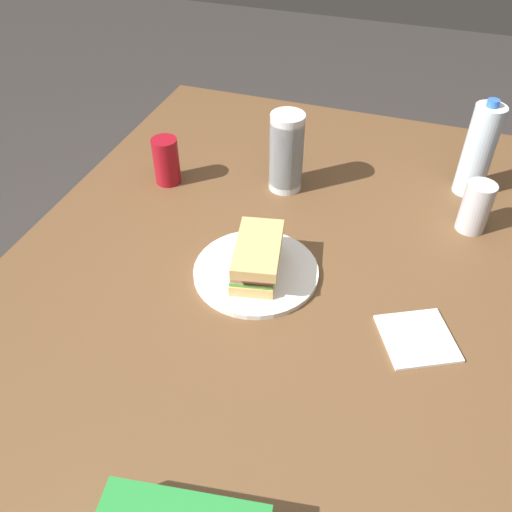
# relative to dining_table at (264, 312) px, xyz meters

# --- Properties ---
(ground_plane) EXTENTS (8.00, 8.00, 0.00)m
(ground_plane) POSITION_rel_dining_table_xyz_m (0.00, 0.00, -0.67)
(ground_plane) COLOR #383330
(dining_table) EXTENTS (1.67, 1.16, 0.75)m
(dining_table) POSITION_rel_dining_table_xyz_m (0.00, 0.00, 0.00)
(dining_table) COLOR brown
(dining_table) RESTS_ON ground_plane
(paper_plate) EXTENTS (0.27, 0.27, 0.01)m
(paper_plate) POSITION_rel_dining_table_xyz_m (-0.03, -0.03, 0.08)
(paper_plate) COLOR white
(paper_plate) RESTS_ON dining_table
(sandwich) EXTENTS (0.20, 0.13, 0.08)m
(sandwich) POSITION_rel_dining_table_xyz_m (-0.03, -0.03, 0.13)
(sandwich) COLOR #DBB26B
(sandwich) RESTS_ON paper_plate
(soda_can_red) EXTENTS (0.07, 0.07, 0.12)m
(soda_can_red) POSITION_rel_dining_table_xyz_m (-0.29, -0.36, 0.14)
(soda_can_red) COLOR maroon
(soda_can_red) RESTS_ON dining_table
(water_bottle_tall) EXTENTS (0.07, 0.07, 0.25)m
(water_bottle_tall) POSITION_rel_dining_table_xyz_m (-0.50, 0.38, 0.19)
(water_bottle_tall) COLOR silver
(water_bottle_tall) RESTS_ON dining_table
(plastic_cup_stack) EXTENTS (0.08, 0.08, 0.20)m
(plastic_cup_stack) POSITION_rel_dining_table_xyz_m (-0.36, -0.06, 0.18)
(plastic_cup_stack) COLOR silver
(plastic_cup_stack) RESTS_ON dining_table
(soda_can_silver) EXTENTS (0.07, 0.07, 0.12)m
(soda_can_silver) POSITION_rel_dining_table_xyz_m (-0.34, 0.39, 0.14)
(soda_can_silver) COLOR silver
(soda_can_silver) RESTS_ON dining_table
(paper_napkin) EXTENTS (0.18, 0.18, 0.01)m
(paper_napkin) POSITION_rel_dining_table_xyz_m (0.04, 0.32, 0.08)
(paper_napkin) COLOR white
(paper_napkin) RESTS_ON dining_table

